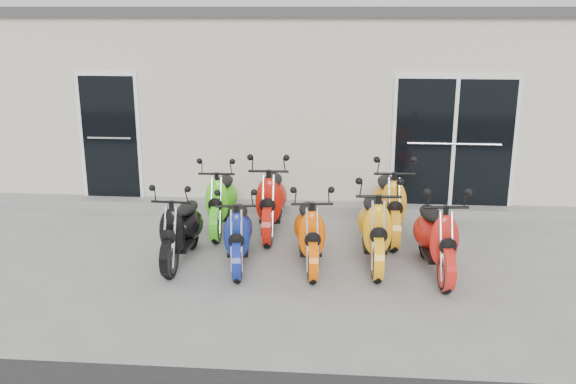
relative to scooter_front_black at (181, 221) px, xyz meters
name	(u,v)px	position (x,y,z in m)	size (l,w,h in m)	color
ground	(284,255)	(1.36, 0.38, -0.60)	(80.00, 80.00, 0.00)	gray
building	(307,93)	(1.36, 5.58, 1.00)	(14.00, 6.00, 3.20)	beige
roof_cap	(307,11)	(1.36, 5.58, 2.68)	(14.20, 6.20, 0.16)	#3F3F42
front_step	(295,207)	(1.36, 2.40, -0.53)	(14.00, 0.40, 0.15)	gray
door_left	(110,134)	(-1.84, 2.55, 0.66)	(1.07, 0.08, 2.22)	black
door_right	(454,140)	(3.96, 2.55, 0.66)	(2.02, 0.08, 2.22)	black
scooter_front_black	(181,221)	(0.00, 0.00, 0.00)	(0.59, 1.63, 1.20)	black
scooter_front_blue	(238,224)	(0.78, -0.06, -0.01)	(0.58, 1.60, 1.18)	navy
scooter_front_orange_a	(310,223)	(1.73, 0.02, 0.01)	(0.60, 1.66, 1.22)	#FF5E03
scooter_front_orange_b	(375,217)	(2.59, 0.17, 0.06)	(0.65, 1.79, 1.33)	#FFAA13
scooter_front_red	(437,227)	(3.36, -0.10, 0.04)	(0.63, 1.73, 1.28)	red
scooter_back_green	(221,192)	(0.30, 1.34, 0.02)	(0.61, 1.69, 1.25)	#49DA1D
scooter_back_red	(271,191)	(1.08, 1.27, 0.07)	(0.66, 1.82, 1.35)	red
scooter_back_yellow	(390,194)	(2.86, 1.27, 0.07)	(0.67, 1.83, 1.35)	orange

